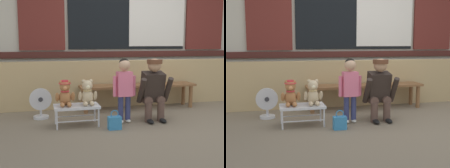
# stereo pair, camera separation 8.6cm
# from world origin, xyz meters

# --- Properties ---
(ground_plane) EXTENTS (60.00, 60.00, 0.00)m
(ground_plane) POSITION_xyz_m (0.00, 0.00, 0.00)
(ground_plane) COLOR #756651
(brick_low_wall) EXTENTS (7.98, 0.25, 0.85)m
(brick_low_wall) POSITION_xyz_m (0.00, 1.43, 0.42)
(brick_low_wall) COLOR tan
(brick_low_wall) RESTS_ON ground
(shop_facade) EXTENTS (8.14, 0.26, 3.73)m
(shop_facade) POSITION_xyz_m (0.00, 1.94, 1.86)
(shop_facade) COLOR #B7B2A3
(shop_facade) RESTS_ON ground
(wooden_bench_long) EXTENTS (2.10, 0.40, 0.44)m
(wooden_bench_long) POSITION_xyz_m (-0.05, 1.06, 0.37)
(wooden_bench_long) COLOR brown
(wooden_bench_long) RESTS_ON ground
(small_display_bench) EXTENTS (0.64, 0.36, 0.30)m
(small_display_bench) POSITION_xyz_m (-1.26, 0.22, 0.27)
(small_display_bench) COLOR silver
(small_display_bench) RESTS_ON ground
(teddy_bear_with_hat) EXTENTS (0.28, 0.27, 0.36)m
(teddy_bear_with_hat) POSITION_xyz_m (-1.42, 0.22, 0.47)
(teddy_bear_with_hat) COLOR #A86B3D
(teddy_bear_with_hat) RESTS_ON small_display_bench
(teddy_bear_plain) EXTENTS (0.28, 0.26, 0.36)m
(teddy_bear_plain) POSITION_xyz_m (-1.10, 0.22, 0.46)
(teddy_bear_plain) COLOR #CCB289
(teddy_bear_plain) RESTS_ON small_display_bench
(child_standing) EXTENTS (0.35, 0.18, 0.96)m
(child_standing) POSITION_xyz_m (-0.55, 0.22, 0.59)
(child_standing) COLOR navy
(child_standing) RESTS_ON ground
(adult_crouching) EXTENTS (0.50, 0.49, 0.95)m
(adult_crouching) POSITION_xyz_m (-0.09, 0.24, 0.48)
(adult_crouching) COLOR brown
(adult_crouching) RESTS_ON ground
(handbag_on_ground) EXTENTS (0.18, 0.11, 0.27)m
(handbag_on_ground) POSITION_xyz_m (-0.78, -0.09, 0.10)
(handbag_on_ground) COLOR teal
(handbag_on_ground) RESTS_ON ground
(floor_fan) EXTENTS (0.34, 0.24, 0.48)m
(floor_fan) POSITION_xyz_m (-1.75, 0.75, 0.24)
(floor_fan) COLOR silver
(floor_fan) RESTS_ON ground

